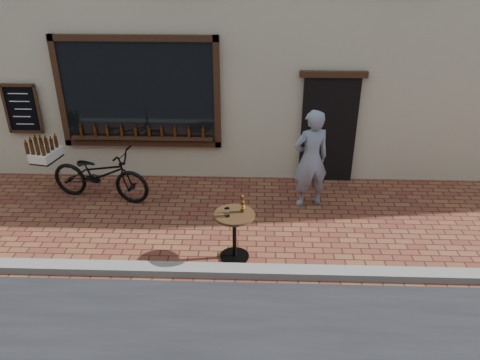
{
  "coord_description": "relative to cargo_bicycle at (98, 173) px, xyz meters",
  "views": [
    {
      "loc": [
        0.43,
        -5.48,
        4.51
      ],
      "look_at": [
        0.19,
        1.2,
        1.1
      ],
      "focal_mm": 35.0,
      "sensor_mm": 36.0,
      "label": 1
    }
  ],
  "objects": [
    {
      "name": "ground",
      "position": [
        2.6,
        -2.48,
        -0.54
      ],
      "size": [
        90.0,
        90.0,
        0.0
      ],
      "primitive_type": "plane",
      "color": "maroon",
      "rests_on": "ground"
    },
    {
      "name": "kerb",
      "position": [
        2.6,
        -2.28,
        -0.48
      ],
      "size": [
        90.0,
        0.25,
        0.12
      ],
      "primitive_type": "cube",
      "color": "slate",
      "rests_on": "ground"
    },
    {
      "name": "cargo_bicycle",
      "position": [
        0.0,
        0.0,
        0.0
      ],
      "size": [
        2.44,
        1.11,
        1.13
      ],
      "rotation": [
        0.0,
        0.0,
        1.36
      ],
      "color": "black",
      "rests_on": "ground"
    },
    {
      "name": "bistro_table",
      "position": [
        2.72,
        -1.85,
        0.04
      ],
      "size": [
        0.63,
        0.63,
        1.08
      ],
      "color": "black",
      "rests_on": "ground"
    },
    {
      "name": "pedestrian",
      "position": [
        4.05,
        -0.09,
        0.41
      ],
      "size": [
        0.8,
        0.66,
        1.9
      ],
      "primitive_type": "imported",
      "rotation": [
        0.0,
        0.0,
        3.47
      ],
      "color": "gray",
      "rests_on": "ground"
    }
  ]
}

